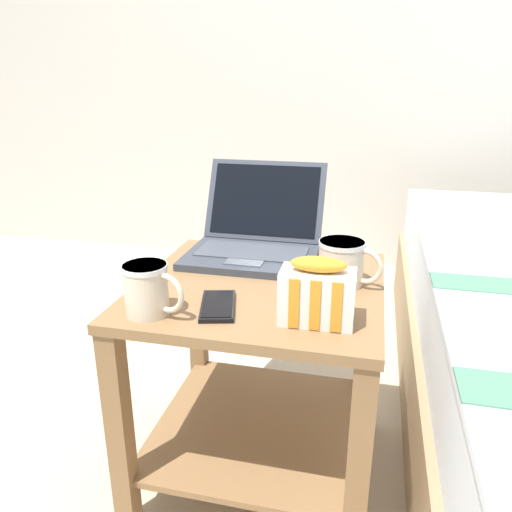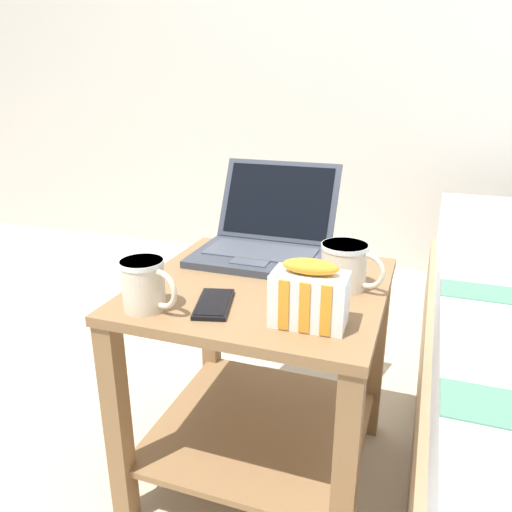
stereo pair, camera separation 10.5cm
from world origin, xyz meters
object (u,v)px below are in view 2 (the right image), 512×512
(mug_front_right, at_px, (145,283))
(snack_bag, at_px, (309,296))
(laptop, at_px, (265,237))
(mug_front_left, at_px, (345,264))
(cell_phone, at_px, (214,304))

(mug_front_right, relative_size, snack_bag, 0.92)
(laptop, distance_m, mug_front_left, 0.28)
(mug_front_left, distance_m, cell_phone, 0.30)
(mug_front_right, bearing_deg, snack_bag, 7.82)
(laptop, bearing_deg, cell_phone, -89.69)
(laptop, height_order, snack_bag, laptop)
(mug_front_right, height_order, cell_phone, mug_front_right)
(mug_front_left, height_order, cell_phone, mug_front_left)
(laptop, distance_m, mug_front_right, 0.41)
(mug_front_right, xyz_separation_m, cell_phone, (0.12, 0.06, -0.05))
(laptop, xyz_separation_m, cell_phone, (0.00, -0.34, -0.04))
(mug_front_left, distance_m, snack_bag, 0.20)
(laptop, height_order, mug_front_right, laptop)
(mug_front_left, bearing_deg, cell_phone, -142.21)
(cell_phone, bearing_deg, mug_front_right, -154.98)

